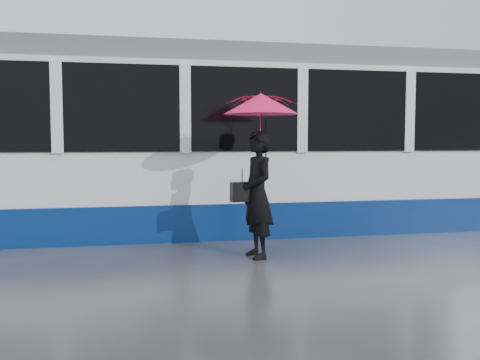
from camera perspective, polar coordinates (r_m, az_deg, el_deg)
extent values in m
plane|color=#2E2E33|center=(7.75, -4.12, -8.31)|extent=(90.00, 90.00, 0.00)
cube|color=#3F3D38|center=(9.48, -5.53, -5.95)|extent=(34.00, 0.07, 0.02)
cube|color=#3F3D38|center=(10.89, -6.34, -4.63)|extent=(34.00, 0.07, 0.02)
cube|color=white|center=(10.09, -3.71, 3.33)|extent=(24.00, 2.40, 2.95)
cube|color=navy|center=(10.19, -3.68, -3.52)|extent=(24.00, 2.56, 0.62)
cube|color=black|center=(10.11, -3.73, 7.16)|extent=(23.00, 2.48, 1.40)
cube|color=slate|center=(10.20, -3.76, 12.63)|extent=(23.60, 2.20, 0.35)
imported|color=black|center=(7.64, 1.87, -1.57)|extent=(0.54, 0.73, 1.82)
imported|color=#F51481|center=(7.62, 2.25, 6.00)|extent=(1.14, 1.16, 0.91)
cone|color=#F51481|center=(7.63, 2.26, 8.13)|extent=(1.23, 1.23, 0.30)
cylinder|color=black|center=(7.64, 2.26, 9.41)|extent=(0.01, 0.01, 0.07)
cylinder|color=black|center=(7.65, 2.78, 3.43)|extent=(0.02, 0.02, 0.80)
cube|color=black|center=(7.61, 0.22, -1.26)|extent=(0.34, 0.19, 0.28)
cylinder|color=black|center=(7.59, 0.22, 0.47)|extent=(0.01, 0.01, 0.18)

